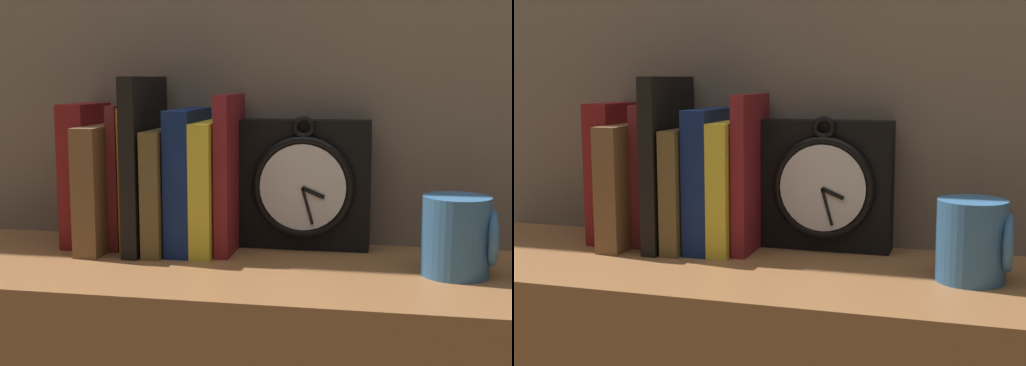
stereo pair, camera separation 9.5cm
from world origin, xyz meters
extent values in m
cube|color=black|center=(0.05, 0.13, 0.97)|extent=(0.19, 0.05, 0.19)
torus|color=black|center=(0.05, 0.10, 0.97)|extent=(0.15, 0.01, 0.15)
cylinder|color=silver|center=(0.05, 0.10, 0.97)|extent=(0.13, 0.01, 0.13)
cube|color=black|center=(0.07, 0.09, 0.96)|extent=(0.03, 0.00, 0.02)
cube|color=black|center=(0.06, 0.09, 0.94)|extent=(0.02, 0.00, 0.05)
torus|color=black|center=(0.05, 0.10, 1.06)|extent=(0.03, 0.01, 0.03)
cube|color=maroon|center=(-0.29, 0.09, 0.98)|extent=(0.04, 0.11, 0.22)
cube|color=brown|center=(-0.25, 0.07, 0.97)|extent=(0.04, 0.16, 0.19)
cube|color=maroon|center=(-0.22, 0.09, 0.98)|extent=(0.02, 0.11, 0.22)
cube|color=orange|center=(-0.20, 0.09, 0.98)|extent=(0.02, 0.11, 0.21)
cube|color=black|center=(-0.18, 0.08, 1.00)|extent=(0.02, 0.15, 0.26)
cube|color=brown|center=(-0.15, 0.08, 0.96)|extent=(0.03, 0.15, 0.18)
cube|color=navy|center=(-0.12, 0.08, 0.98)|extent=(0.04, 0.14, 0.21)
cube|color=yellow|center=(-0.08, 0.08, 0.97)|extent=(0.03, 0.14, 0.19)
cube|color=maroon|center=(-0.06, 0.09, 0.99)|extent=(0.02, 0.12, 0.23)
cylinder|color=teal|center=(0.26, 0.01, 0.93)|extent=(0.09, 0.09, 0.10)
torus|color=teal|center=(0.31, 0.01, 0.93)|extent=(0.01, 0.07, 0.07)
camera|label=1|loc=(0.18, -0.93, 1.13)|focal=50.00mm
camera|label=2|loc=(0.27, -0.90, 1.13)|focal=50.00mm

